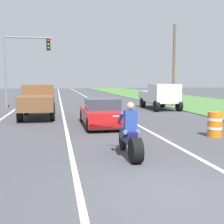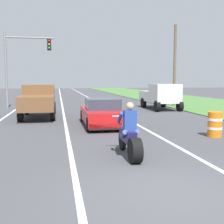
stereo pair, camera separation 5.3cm
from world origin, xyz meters
name	(u,v)px [view 2 (the right image)]	position (x,y,z in m)	size (l,w,h in m)	color
ground_plane	(169,193)	(0.00, 0.00, 0.00)	(160.00, 160.00, 0.00)	#424247
lane_stripe_left_solid	(20,107)	(-5.40, 20.00, 0.00)	(0.14, 120.00, 0.01)	white
lane_stripe_right_solid	(103,106)	(1.80, 20.00, 0.00)	(0.14, 120.00, 0.01)	white
lane_stripe_centre_dashed	(62,106)	(-1.80, 20.00, 0.00)	(0.14, 120.00, 0.01)	white
grass_verge_right	(206,104)	(11.92, 20.00, 0.03)	(10.00, 120.00, 0.06)	#477538
motorcycle_with_rider	(130,137)	(-0.12, 2.72, 0.59)	(0.70, 2.21, 1.62)	black
sports_car_red	(102,113)	(-0.02, 8.62, 0.63)	(1.84, 4.30, 1.37)	red
pickup_truck_left_lane_brown	(38,99)	(-3.33, 12.53, 1.11)	(2.02, 4.80, 1.98)	brown
pickup_truck_right_shoulder_white	(160,95)	(5.72, 15.92, 1.11)	(2.02, 4.80, 1.98)	silver
traffic_light_mast_near	(21,59)	(-4.98, 18.48, 3.94)	(3.85, 0.34, 6.00)	gray
utility_pole_roadside	(175,66)	(7.86, 18.27, 3.50)	(0.24, 0.24, 7.01)	brown
construction_barrel_nearest	(215,124)	(3.98, 5.07, 0.50)	(0.58, 0.58, 1.00)	orange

